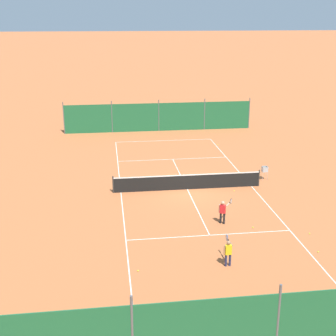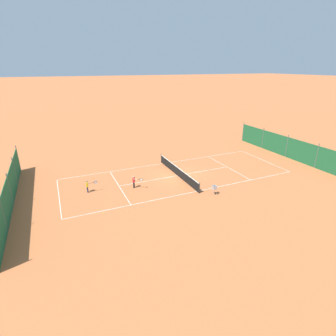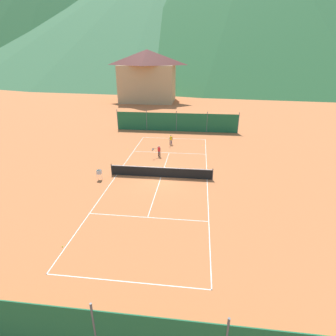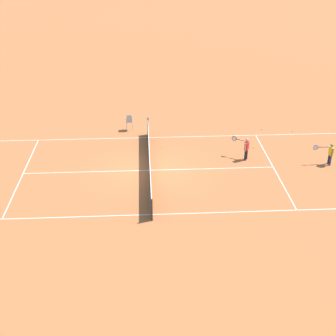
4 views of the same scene
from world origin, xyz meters
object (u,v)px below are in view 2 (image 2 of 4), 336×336
(tennis_ball_mid_court, at_px, (83,177))
(ball_hopper, at_px, (214,188))
(player_near_baseline, at_px, (88,185))
(tennis_ball_by_net_right, at_px, (183,187))
(tennis_ball_near_corner, at_px, (104,213))
(tennis_ball_far_corner, at_px, (127,210))
(tennis_ball_alley_left, at_px, (131,195))
(player_near_service, at_px, (134,181))
(tennis_net, at_px, (178,171))
(tennis_ball_alley_right, at_px, (278,175))

(tennis_ball_mid_court, relative_size, ball_hopper, 0.07)
(player_near_baseline, relative_size, tennis_ball_by_net_right, 18.04)
(tennis_ball_by_net_right, xyz_separation_m, ball_hopper, (-2.52, -1.85, 0.62))
(tennis_ball_near_corner, bearing_deg, tennis_ball_by_net_right, -77.84)
(tennis_ball_far_corner, xyz_separation_m, tennis_ball_alley_left, (2.55, -1.06, 0.00))
(tennis_ball_by_net_right, bearing_deg, tennis_ball_mid_court, 52.88)
(tennis_ball_by_net_right, relative_size, tennis_ball_far_corner, 1.00)
(tennis_ball_by_net_right, height_order, tennis_ball_far_corner, same)
(tennis_ball_mid_court, height_order, tennis_ball_by_net_right, same)
(player_near_service, height_order, ball_hopper, player_near_service)
(tennis_net, xyz_separation_m, tennis_ball_by_net_right, (-2.78, 0.73, -0.47))
(tennis_ball_far_corner, bearing_deg, tennis_ball_mid_court, 15.45)
(tennis_ball_far_corner, bearing_deg, tennis_net, -54.81)
(tennis_ball_by_net_right, height_order, ball_hopper, ball_hopper)
(tennis_ball_mid_court, bearing_deg, tennis_ball_alley_right, -112.64)
(tennis_ball_by_net_right, distance_m, tennis_ball_alley_right, 10.73)
(tennis_ball_near_corner, bearing_deg, tennis_ball_alley_left, -53.11)
(tennis_net, height_order, tennis_ball_far_corner, tennis_net)
(player_near_service, distance_m, player_near_baseline, 4.30)
(tennis_ball_alley_right, bearing_deg, player_near_service, 77.52)
(tennis_ball_mid_court, xyz_separation_m, tennis_ball_near_corner, (-8.24, -0.56, 0.00))
(tennis_ball_mid_court, distance_m, tennis_ball_alley_right, 20.82)
(tennis_net, bearing_deg, tennis_ball_far_corner, 125.19)
(ball_hopper, bearing_deg, tennis_ball_by_net_right, 36.31)
(player_near_service, distance_m, tennis_ball_near_corner, 5.13)
(tennis_ball_by_net_right, relative_size, tennis_ball_alley_left, 1.00)
(tennis_ball_mid_court, bearing_deg, ball_hopper, -130.82)
(tennis_net, xyz_separation_m, player_near_baseline, (-0.14, 9.33, 0.20))
(tennis_net, xyz_separation_m, tennis_ball_far_corner, (-4.90, 6.95, -0.47))
(player_near_service, distance_m, tennis_ball_by_net_right, 4.79)
(tennis_net, relative_size, tennis_ball_far_corner, 139.09)
(tennis_ball_mid_court, bearing_deg, tennis_ball_alley_left, -150.44)
(tennis_ball_alley_left, height_order, ball_hopper, ball_hopper)
(tennis_ball_alley_left, bearing_deg, tennis_ball_by_net_right, -94.78)
(tennis_net, relative_size, tennis_ball_alley_right, 139.09)
(tennis_net, bearing_deg, player_near_service, 100.73)
(tennis_ball_near_corner, relative_size, tennis_ball_alley_right, 1.00)
(tennis_net, distance_m, tennis_ball_near_corner, 9.87)
(tennis_net, height_order, tennis_ball_by_net_right, tennis_net)
(player_near_baseline, distance_m, tennis_ball_by_net_right, 9.02)
(tennis_net, relative_size, tennis_ball_near_corner, 139.09)
(player_near_baseline, distance_m, tennis_ball_alley_right, 19.67)
(tennis_net, distance_m, player_near_service, 5.21)
(player_near_baseline, bearing_deg, player_near_service, -101.15)
(tennis_ball_mid_court, bearing_deg, tennis_ball_by_net_right, -127.12)
(tennis_ball_alley_right, bearing_deg, tennis_ball_near_corner, 90.68)
(tennis_ball_mid_court, height_order, tennis_ball_alley_left, same)
(player_near_service, height_order, tennis_ball_alley_left, player_near_service)
(tennis_ball_near_corner, height_order, tennis_ball_by_net_right, same)
(tennis_net, xyz_separation_m, tennis_ball_alley_left, (-2.35, 5.88, -0.47))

